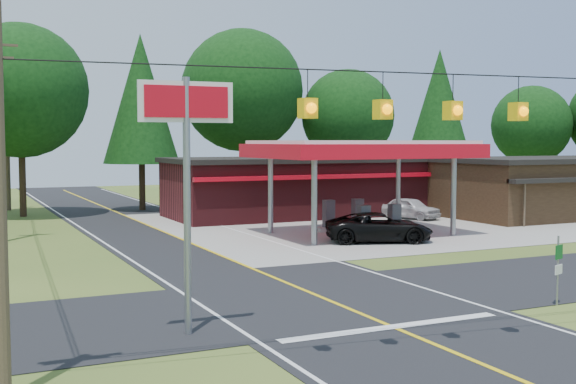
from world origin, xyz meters
name	(u,v)px	position (x,y,z in m)	size (l,w,h in m)	color
ground	(327,300)	(0.00, 0.00, 0.00)	(120.00, 120.00, 0.00)	#3F5A1F
main_highway	(327,300)	(0.00, 0.00, 0.01)	(8.00, 120.00, 0.02)	black
cross_road	(327,300)	(0.00, 0.00, 0.01)	(70.00, 7.00, 0.02)	black
lane_center_yellow	(327,299)	(0.00, 0.00, 0.03)	(0.15, 110.00, 0.00)	yellow
gas_canopy	(361,152)	(9.00, 13.00, 4.27)	(10.60, 7.40, 4.88)	gray
convenience_store	(294,186)	(10.00, 22.98, 1.92)	(16.40, 7.55, 3.80)	#52171C
utility_pole_far_left	(0,134)	(-8.00, 18.00, 5.20)	(1.80, 0.30, 10.00)	#473828
utility_pole_north	(7,143)	(-6.50, 35.00, 4.75)	(0.30, 0.30, 9.50)	#473828
overhead_beacons	(419,77)	(-1.00, -6.00, 6.21)	(17.04, 2.04, 1.03)	black
treeline_backdrop	(150,97)	(0.82, 24.01, 7.49)	(70.27, 51.59, 13.30)	#332316
suv_car	(379,228)	(8.28, 10.08, 0.71)	(5.08, 5.08, 1.41)	black
sedan_car	(410,208)	(15.68, 18.13, 0.67)	(3.92, 3.92, 1.34)	silver
big_stop_sign	(187,146)	(-5.00, -2.01, 4.70)	(2.37, 0.21, 6.39)	gray
route_sign_post	(558,264)	(5.80, -3.52, 1.22)	(0.41, 0.17, 2.07)	gray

